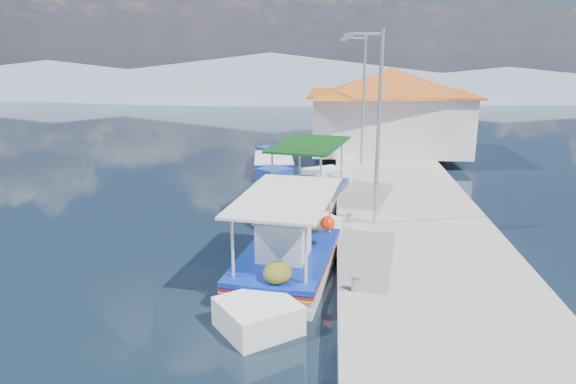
{
  "coord_description": "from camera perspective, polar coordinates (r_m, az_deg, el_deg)",
  "views": [
    {
      "loc": [
        3.21,
        -14.51,
        6.0
      ],
      "look_at": [
        1.76,
        2.65,
        1.3
      ],
      "focal_mm": 33.4,
      "sensor_mm": 36.0,
      "label": 1
    }
  ],
  "objects": [
    {
      "name": "main_caique",
      "position": [
        14.38,
        -0.16,
        -7.25
      ],
      "size": [
        2.95,
        7.7,
        2.56
      ],
      "rotation": [
        0.0,
        0.0,
        0.14
      ],
      "color": "white",
      "rests_on": "ground"
    },
    {
      "name": "lamp_post_near",
      "position": [
        16.7,
        9.35,
        7.68
      ],
      "size": [
        1.21,
        0.14,
        6.0
      ],
      "color": "#A5A8AD",
      "rests_on": "quay"
    },
    {
      "name": "bollards",
      "position": [
        20.48,
        6.32,
        0.03
      ],
      "size": [
        0.2,
        17.2,
        0.3
      ],
      "color": "#A5A8AD",
      "rests_on": "quay"
    },
    {
      "name": "ground",
      "position": [
        16.03,
        -7.12,
        -6.84
      ],
      "size": [
        160.0,
        160.0,
        0.0
      ],
      "primitive_type": "plane",
      "color": "black",
      "rests_on": "ground"
    },
    {
      "name": "harbor_building",
      "position": [
        29.84,
        10.68,
        8.81
      ],
      "size": [
        10.49,
        10.49,
        4.4
      ],
      "color": "white",
      "rests_on": "quay"
    },
    {
      "name": "mountain_ridge",
      "position": [
        70.7,
        7.69,
        11.93
      ],
      "size": [
        171.4,
        96.0,
        5.5
      ],
      "color": "gray",
      "rests_on": "ground"
    },
    {
      "name": "caique_blue_hull",
      "position": [
        26.52,
        -1.5,
        2.85
      ],
      "size": [
        2.32,
        6.13,
        1.1
      ],
      "rotation": [
        0.0,
        0.0,
        -0.13
      ],
      "color": "#193997",
      "rests_on": "ground"
    },
    {
      "name": "caique_green_canopy",
      "position": [
        20.41,
        2.2,
        -0.61
      ],
      "size": [
        3.32,
        7.33,
        2.81
      ],
      "rotation": [
        0.0,
        0.0,
        0.22
      ],
      "color": "white",
      "rests_on": "ground"
    },
    {
      "name": "lamp_post_far",
      "position": [
        25.63,
        7.85,
        10.32
      ],
      "size": [
        1.21,
        0.14,
        6.0
      ],
      "color": "#A5A8AD",
      "rests_on": "quay"
    },
    {
      "name": "quay",
      "position": [
        21.47,
        11.86,
        -0.6
      ],
      "size": [
        5.0,
        44.0,
        0.5
      ],
      "primitive_type": "cube",
      "color": "#9E9B94",
      "rests_on": "ground"
    }
  ]
}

